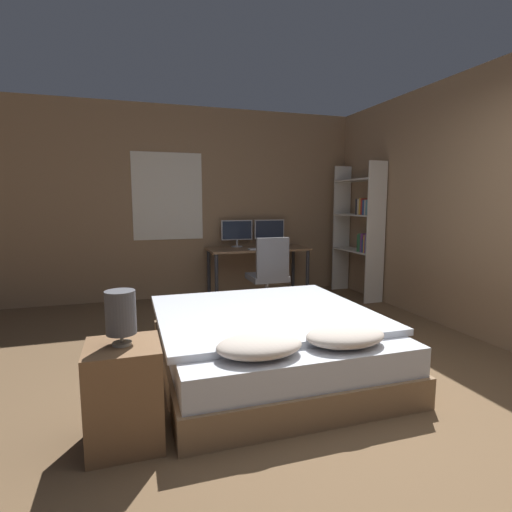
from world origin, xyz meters
The scene contains 13 objects.
ground_plane centered at (0.00, 0.00, 0.00)m, with size 20.00×20.00×0.00m, color brown.
wall_back centered at (-0.01, 3.99, 1.35)m, with size 12.00×0.08×2.70m.
wall_side_right centered at (1.90, 1.50, 1.35)m, with size 0.06×12.00×2.70m.
bed centered at (-0.40, 1.16, 0.24)m, with size 1.73×1.91×0.55m.
nightstand centered at (-1.51, 0.47, 0.29)m, with size 0.41×0.41×0.59m.
bedside_lamp centered at (-1.51, 0.47, 0.77)m, with size 0.17×0.17×0.31m.
desk centered at (0.30, 3.61, 0.63)m, with size 1.43×0.63×0.72m.
monitor_left centered at (0.05, 3.82, 0.95)m, with size 0.46×0.16×0.39m.
monitor_right centered at (0.55, 3.82, 0.95)m, with size 0.46×0.16×0.39m.
keyboard centered at (0.30, 3.40, 0.73)m, with size 0.40×0.13×0.02m.
computer_mouse centered at (0.59, 3.40, 0.74)m, with size 0.07×0.05×0.04m.
office_chair centered at (0.18, 2.81, 0.38)m, with size 0.52×0.52×0.95m.
bookshelf centered at (1.71, 3.15, 1.05)m, with size 0.28×0.93×1.91m.
Camera 1 is at (-1.45, -1.80, 1.38)m, focal length 28.00 mm.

